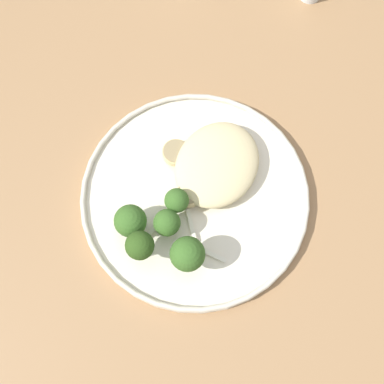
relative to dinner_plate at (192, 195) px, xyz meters
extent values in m
plane|color=#665B51|center=(-0.01, 0.00, -0.75)|extent=(6.00, 6.00, 0.00)
cube|color=#9E754C|center=(-0.01, 0.00, -0.03)|extent=(1.40, 1.00, 0.04)
cylinder|color=beige|center=(0.00, 0.00, 0.00)|extent=(0.29, 0.29, 0.01)
torus|color=beige|center=(0.00, 0.00, 0.01)|extent=(0.29, 0.29, 0.01)
ellipsoid|color=beige|center=(0.05, -0.01, 0.02)|extent=(0.12, 0.10, 0.03)
cylinder|color=#E5C689|center=(0.04, 0.05, 0.01)|extent=(0.03, 0.03, 0.01)
cylinder|color=#958159|center=(0.04, 0.05, 0.02)|extent=(0.03, 0.03, 0.00)
cylinder|color=#DBB77A|center=(0.05, -0.01, 0.01)|extent=(0.03, 0.03, 0.01)
cylinder|color=#8E774F|center=(0.05, -0.01, 0.02)|extent=(0.02, 0.02, 0.00)
cylinder|color=#E5C689|center=(0.00, 0.00, 0.01)|extent=(0.03, 0.03, 0.01)
cylinder|color=#958159|center=(0.00, 0.00, 0.02)|extent=(0.03, 0.03, 0.00)
cylinder|color=beige|center=(0.03, -0.02, 0.01)|extent=(0.03, 0.03, 0.01)
cylinder|color=#988766|center=(0.03, -0.02, 0.02)|extent=(0.03, 0.03, 0.00)
cylinder|color=#89A356|center=(-0.08, -0.04, 0.01)|extent=(0.02, 0.02, 0.03)
sphere|color=#386023|center=(-0.08, -0.04, 0.04)|extent=(0.04, 0.04, 0.04)
cylinder|color=#89A356|center=(-0.02, 0.01, 0.01)|extent=(0.02, 0.02, 0.02)
sphere|color=#386023|center=(-0.02, 0.01, 0.03)|extent=(0.03, 0.03, 0.03)
cylinder|color=#89A356|center=(-0.07, 0.04, 0.01)|extent=(0.01, 0.01, 0.02)
sphere|color=#386023|center=(-0.07, 0.04, 0.03)|extent=(0.04, 0.04, 0.04)
cylinder|color=#7A994C|center=(-0.09, 0.01, 0.02)|extent=(0.02, 0.02, 0.03)
sphere|color=#2D4C19|center=(-0.09, 0.01, 0.04)|extent=(0.03, 0.03, 0.03)
cylinder|color=#7A994C|center=(-0.05, 0.00, 0.01)|extent=(0.02, 0.02, 0.02)
sphere|color=#386023|center=(-0.05, 0.00, 0.03)|extent=(0.03, 0.03, 0.03)
cube|color=silver|center=(-0.04, -0.02, 0.01)|extent=(0.03, 0.03, 0.00)
cube|color=silver|center=(-0.01, 0.01, 0.01)|extent=(0.04, 0.03, 0.00)
cube|color=silver|center=(-0.06, -0.06, 0.01)|extent=(0.01, 0.05, 0.00)
cube|color=silver|center=(-0.07, 0.02, 0.01)|extent=(0.04, 0.01, 0.00)
camera|label=1|loc=(-0.17, -0.10, 0.59)|focal=45.93mm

